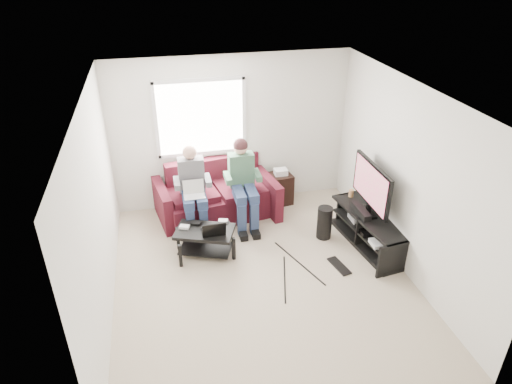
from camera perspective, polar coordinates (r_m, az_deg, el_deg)
floor at (r=6.48m, az=0.76°, el=-10.62°), size 4.50×4.50×0.00m
ceiling at (r=5.23m, az=0.95°, el=11.99°), size 4.50×4.50×0.00m
wall_back at (r=7.74m, az=-3.10°, el=7.44°), size 4.50×0.00×4.50m
wall_front at (r=4.02m, az=8.71°, el=-16.04°), size 4.50×0.00×4.50m
wall_left at (r=5.67m, az=-19.23°, el=-2.70°), size 0.00×4.50×4.50m
wall_right at (r=6.46m, az=18.37°, el=1.42°), size 0.00×4.50×4.50m
window at (r=7.55m, az=-6.92°, el=9.16°), size 1.48×0.04×1.28m
sofa at (r=7.72m, az=-5.00°, el=-0.63°), size 2.09×1.18×0.91m
person_left at (r=7.17m, az=-7.89°, el=0.66°), size 0.40×0.70×1.38m
person_right at (r=7.25m, az=-1.65°, el=1.82°), size 0.40×0.71×1.42m
laptop_silver at (r=7.02m, az=-7.73°, el=-0.10°), size 0.35×0.27×0.24m
coffee_table at (r=6.78m, az=-6.41°, el=-5.54°), size 0.96×0.78×0.42m
laptop_black at (r=6.60m, az=-5.39°, el=-4.15°), size 0.40×0.34×0.24m
controller_a at (r=6.79m, az=-8.94°, el=-4.33°), size 0.16×0.14×0.04m
controller_b at (r=6.85m, az=-7.49°, el=-3.90°), size 0.17×0.14×0.04m
controller_c at (r=6.86m, az=-4.14°, el=-3.65°), size 0.16×0.12×0.04m
tv_stand at (r=7.19m, az=13.88°, el=-4.86°), size 0.67×1.60×0.51m
tv at (r=6.89m, az=14.23°, el=0.74°), size 0.12×1.10×0.81m
soundbar at (r=7.04m, az=12.97°, el=-2.30°), size 0.12×0.50×0.10m
drink_cup at (r=7.47m, az=11.81°, el=-0.14°), size 0.08×0.08×0.12m
console_white at (r=6.86m, az=15.36°, el=-6.14°), size 0.30×0.22×0.06m
console_grey at (r=7.37m, az=12.97°, el=-3.08°), size 0.34×0.26×0.08m
console_black at (r=7.11m, az=14.12°, el=-4.56°), size 0.38×0.30×0.07m
subwoofer at (r=7.21m, az=8.55°, el=-3.82°), size 0.23×0.23×0.53m
keyboard_floor at (r=6.76m, az=10.35°, el=-9.08°), size 0.23×0.45×0.02m
end_table at (r=8.08m, az=3.06°, el=0.55°), size 0.37×0.37×0.65m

